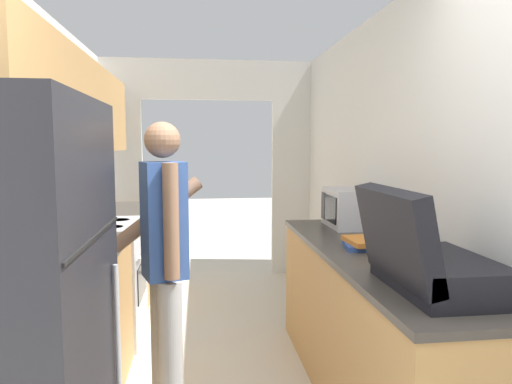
# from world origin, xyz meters

# --- Properties ---
(wall_left) EXTENTS (0.38, 6.61, 2.50)m
(wall_left) POSITION_xyz_m (-1.15, 1.88, 1.48)
(wall_left) COLOR silver
(wall_left) RESTS_ON ground_plane
(wall_right) EXTENTS (0.06, 6.61, 2.50)m
(wall_right) POSITION_xyz_m (1.23, 1.50, 1.25)
(wall_right) COLOR silver
(wall_right) RESTS_ON ground_plane
(wall_far_with_doorway) EXTENTS (2.80, 0.06, 2.50)m
(wall_far_with_doorway) POSITION_xyz_m (0.00, 4.24, 1.43)
(wall_far_with_doorway) COLOR silver
(wall_far_with_doorway) RESTS_ON ground_plane
(counter_left) EXTENTS (0.62, 3.02, 0.92)m
(counter_left) POSITION_xyz_m (-0.90, 2.41, 0.46)
(counter_left) COLOR #B2844C
(counter_left) RESTS_ON ground_plane
(counter_right) EXTENTS (0.62, 2.27, 0.92)m
(counter_right) POSITION_xyz_m (0.90, 1.42, 0.46)
(counter_right) COLOR #B2844C
(counter_right) RESTS_ON ground_plane
(range_oven) EXTENTS (0.66, 0.74, 1.06)m
(range_oven) POSITION_xyz_m (-0.89, 2.59, 0.47)
(range_oven) COLOR #B7B7BC
(range_oven) RESTS_ON ground_plane
(person) EXTENTS (0.53, 0.45, 1.66)m
(person) POSITION_xyz_m (-0.30, 1.36, 0.89)
(person) COLOR #9E9E9E
(person) RESTS_ON ground_plane
(suitcase) EXTENTS (0.47, 0.61, 0.44)m
(suitcase) POSITION_xyz_m (0.83, 0.70, 1.06)
(suitcase) COLOR black
(suitcase) RESTS_ON counter_right
(microwave) EXTENTS (0.33, 0.45, 0.29)m
(microwave) POSITION_xyz_m (1.01, 2.20, 1.07)
(microwave) COLOR #B7B7BC
(microwave) RESTS_ON counter_right
(book_stack) EXTENTS (0.26, 0.28, 0.06)m
(book_stack) POSITION_xyz_m (0.87, 1.49, 0.95)
(book_stack) COLOR #2D4C99
(book_stack) RESTS_ON counter_right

